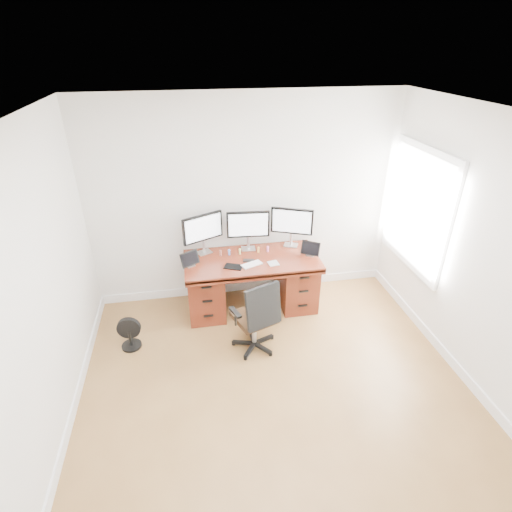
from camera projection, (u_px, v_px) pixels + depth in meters
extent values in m
plane|color=olive|center=(284.00, 415.00, 3.85)|extent=(4.50, 4.50, 0.00)
cube|color=white|center=(246.00, 201.00, 5.15)|extent=(4.00, 0.10, 2.70)
cube|color=white|center=(509.00, 277.00, 3.52)|extent=(0.10, 4.50, 2.70)
cube|color=white|center=(417.00, 209.00, 4.78)|extent=(0.04, 1.30, 1.50)
cube|color=white|center=(416.00, 209.00, 4.78)|extent=(0.01, 1.15, 1.35)
cube|color=#5B2012|center=(252.00, 260.00, 5.06)|extent=(1.70, 0.80, 0.05)
cube|color=#5B2012|center=(206.00, 288.00, 5.17)|extent=(0.45, 0.70, 0.70)
cube|color=#5B2012|center=(296.00, 280.00, 5.36)|extent=(0.45, 0.70, 0.70)
cube|color=#46180C|center=(248.00, 264.00, 5.43)|extent=(0.74, 0.03, 0.40)
cylinder|color=black|center=(254.00, 344.00, 4.71)|extent=(0.64, 0.64, 0.07)
cylinder|color=silver|center=(254.00, 329.00, 4.61)|extent=(0.05, 0.05, 0.35)
cube|color=#301D0E|center=(254.00, 317.00, 4.52)|extent=(0.54, 0.53, 0.06)
cube|color=black|center=(263.00, 307.00, 4.25)|extent=(0.40, 0.19, 0.49)
cube|color=black|center=(235.00, 312.00, 4.34)|extent=(0.12, 0.22, 0.03)
cube|color=black|center=(272.00, 299.00, 4.55)|extent=(0.12, 0.22, 0.03)
cylinder|color=black|center=(132.00, 345.00, 4.71)|extent=(0.23, 0.23, 0.03)
cylinder|color=black|center=(130.00, 338.00, 4.66)|extent=(0.04, 0.04, 0.19)
cylinder|color=black|center=(129.00, 329.00, 4.59)|extent=(0.27, 0.08, 0.27)
cube|color=silver|center=(204.00, 252.00, 5.19)|extent=(0.22, 0.20, 0.01)
cylinder|color=silver|center=(204.00, 246.00, 5.15)|extent=(0.04, 0.04, 0.18)
cube|color=black|center=(203.00, 228.00, 5.02)|extent=(0.51, 0.27, 0.35)
cube|color=white|center=(203.00, 228.00, 5.00)|extent=(0.45, 0.22, 0.30)
cube|color=silver|center=(248.00, 249.00, 5.28)|extent=(0.19, 0.15, 0.01)
cylinder|color=silver|center=(248.00, 243.00, 5.24)|extent=(0.04, 0.04, 0.18)
cube|color=black|center=(248.00, 224.00, 5.11)|extent=(0.55, 0.08, 0.35)
cube|color=white|center=(248.00, 225.00, 5.09)|extent=(0.50, 0.04, 0.30)
cube|color=silver|center=(291.00, 245.00, 5.37)|extent=(0.22, 0.20, 0.01)
cylinder|color=silver|center=(291.00, 239.00, 5.33)|extent=(0.04, 0.04, 0.18)
cube|color=black|center=(292.00, 221.00, 5.20)|extent=(0.52, 0.25, 0.35)
cube|color=white|center=(292.00, 222.00, 5.18)|extent=(0.46, 0.20, 0.30)
cube|color=silver|center=(190.00, 266.00, 4.88)|extent=(0.13, 0.12, 0.01)
cube|color=black|center=(190.00, 259.00, 4.84)|extent=(0.24, 0.18, 0.17)
cube|color=silver|center=(310.00, 255.00, 5.12)|extent=(0.13, 0.12, 0.01)
cube|color=black|center=(311.00, 249.00, 5.07)|extent=(0.24, 0.19, 0.17)
cube|color=white|center=(252.00, 264.00, 4.90)|extent=(0.28, 0.20, 0.01)
cube|color=silver|center=(273.00, 263.00, 4.93)|extent=(0.14, 0.14, 0.01)
cube|color=black|center=(233.00, 267.00, 4.86)|extent=(0.26, 0.21, 0.01)
cube|color=black|center=(249.00, 260.00, 5.00)|extent=(0.15, 0.10, 0.01)
cylinder|color=#965548|center=(221.00, 254.00, 5.10)|extent=(0.03, 0.03, 0.05)
sphere|color=#965548|center=(220.00, 251.00, 5.09)|extent=(0.03, 0.03, 0.03)
cylinder|color=#5F7FE0|center=(229.00, 253.00, 5.12)|extent=(0.03, 0.03, 0.05)
sphere|color=#5F7FE0|center=(229.00, 250.00, 5.10)|extent=(0.03, 0.03, 0.03)
cylinder|color=#D8D771|center=(240.00, 252.00, 5.14)|extent=(0.03, 0.03, 0.05)
sphere|color=#D8D771|center=(240.00, 249.00, 5.12)|extent=(0.03, 0.03, 0.03)
cylinder|color=#ED9C40|center=(258.00, 251.00, 5.18)|extent=(0.03, 0.03, 0.05)
sphere|color=#ED9C40|center=(258.00, 248.00, 5.16)|extent=(0.03, 0.03, 0.03)
cylinder|color=pink|center=(268.00, 250.00, 5.20)|extent=(0.03, 0.03, 0.05)
sphere|color=pink|center=(268.00, 247.00, 5.18)|extent=(0.03, 0.03, 0.03)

